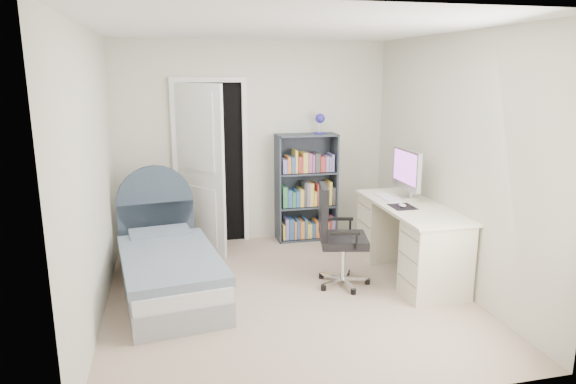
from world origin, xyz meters
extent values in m
cube|color=tan|center=(0.00, 0.00, -0.03)|extent=(3.40, 3.60, 0.05)
cube|color=white|center=(0.00, 0.00, 2.52)|extent=(3.40, 3.60, 0.05)
cube|color=beige|center=(0.00, 1.82, 1.25)|extent=(3.40, 0.05, 2.50)
cube|color=beige|center=(0.00, -1.82, 1.25)|extent=(3.40, 0.05, 2.50)
cube|color=beige|center=(-1.72, 0.00, 1.25)|extent=(0.05, 3.60, 2.50)
cube|color=beige|center=(1.72, 0.00, 1.25)|extent=(0.05, 3.60, 2.50)
cube|color=black|center=(-0.55, 1.80, 1.00)|extent=(0.80, 0.01, 2.00)
cube|color=white|center=(-0.98, 1.77, 1.00)|extent=(0.06, 0.06, 2.00)
cube|color=white|center=(-0.12, 1.77, 1.00)|extent=(0.06, 0.06, 2.00)
cube|color=white|center=(-0.55, 1.77, 2.03)|extent=(0.92, 0.06, 0.06)
cube|color=white|center=(-0.71, 1.45, 1.00)|extent=(0.52, 0.66, 2.00)
cube|color=gray|center=(-1.10, 0.26, 0.11)|extent=(1.07, 1.86, 0.23)
cube|color=silver|center=(-1.10, 0.26, 0.29)|extent=(1.05, 1.83, 0.14)
cube|color=slate|center=(-1.09, 0.17, 0.40)|extent=(1.06, 1.60, 0.09)
cube|color=slate|center=(-1.19, 0.89, 0.42)|extent=(0.67, 0.43, 0.11)
cube|color=#33404F|center=(-1.23, 1.17, 0.35)|extent=(0.84, 0.16, 0.71)
cylinder|color=#33404F|center=(-1.23, 1.17, 0.71)|extent=(0.84, 0.16, 0.84)
cylinder|color=#DDCB88|center=(-1.24, 1.42, 0.26)|extent=(0.04, 0.04, 0.51)
cylinder|color=#DDCB88|center=(-1.24, 1.77, 0.26)|extent=(0.04, 0.04, 0.51)
cylinder|color=#DDCB88|center=(-0.89, 1.42, 0.26)|extent=(0.04, 0.04, 0.51)
cylinder|color=#DDCB88|center=(-0.89, 1.77, 0.26)|extent=(0.04, 0.04, 0.51)
cube|color=#DDCB88|center=(-1.06, 1.60, 0.50)|extent=(0.41, 0.41, 0.03)
cube|color=#DDCB88|center=(-1.06, 1.60, 0.18)|extent=(0.37, 0.37, 0.02)
cube|color=#B24C33|center=(-1.12, 1.60, 0.53)|extent=(0.16, 0.23, 0.03)
cube|color=#3F598C|center=(-1.12, 1.60, 0.56)|extent=(0.15, 0.21, 0.03)
cube|color=#D8CC7F|center=(-1.12, 1.60, 0.59)|extent=(0.14, 0.20, 0.03)
cylinder|color=silver|center=(-0.72, 1.69, 0.01)|extent=(0.21, 0.21, 0.02)
cylinder|color=silver|center=(-0.72, 1.69, 0.75)|extent=(0.02, 0.02, 1.47)
sphere|color=silver|center=(-0.66, 1.65, 1.45)|extent=(0.09, 0.09, 0.09)
cube|color=#353D48|center=(0.27, 1.64, 0.68)|extent=(0.02, 0.33, 1.36)
cube|color=#353D48|center=(1.01, 1.64, 0.68)|extent=(0.02, 0.33, 1.36)
cube|color=#353D48|center=(0.64, 1.64, 1.35)|extent=(0.76, 0.33, 0.02)
cube|color=#353D48|center=(0.64, 1.64, 0.01)|extent=(0.76, 0.33, 0.02)
cube|color=#353D48|center=(0.64, 1.80, 0.68)|extent=(0.76, 0.01, 1.36)
cube|color=#353D48|center=(0.64, 1.64, 0.44)|extent=(0.72, 0.31, 0.02)
cube|color=#353D48|center=(0.64, 1.64, 0.87)|extent=(0.72, 0.31, 0.02)
cylinder|color=#2A2398|center=(0.80, 1.64, 1.37)|extent=(0.13, 0.13, 0.02)
cylinder|color=silver|center=(0.80, 1.64, 1.46)|extent=(0.02, 0.02, 0.17)
sphere|color=#2A2398|center=(0.80, 1.60, 1.56)|extent=(0.12, 0.12, 0.12)
cube|color=#D8BF4C|center=(0.32, 1.62, 0.13)|extent=(0.03, 0.23, 0.19)
cube|color=#7F72B2|center=(0.36, 1.62, 0.17)|extent=(0.04, 0.23, 0.27)
cube|color=#335999|center=(0.42, 1.62, 0.16)|extent=(0.06, 0.23, 0.26)
cube|color=orange|center=(0.47, 1.62, 0.15)|extent=(0.03, 0.23, 0.23)
cube|color=#335999|center=(0.51, 1.62, 0.15)|extent=(0.04, 0.23, 0.25)
cube|color=orange|center=(0.56, 1.62, 0.15)|extent=(0.05, 0.23, 0.23)
cube|color=#335999|center=(0.61, 1.62, 0.16)|extent=(0.03, 0.23, 0.26)
cube|color=#D8BF4C|center=(0.66, 1.62, 0.13)|extent=(0.06, 0.23, 0.19)
cube|color=#335999|center=(0.72, 1.62, 0.12)|extent=(0.04, 0.23, 0.18)
cube|color=orange|center=(0.77, 1.62, 0.14)|extent=(0.05, 0.23, 0.21)
cube|color=#335999|center=(0.82, 1.62, 0.12)|extent=(0.04, 0.23, 0.18)
cube|color=#335999|center=(0.86, 1.62, 0.16)|extent=(0.04, 0.23, 0.26)
cube|color=#D8BF4C|center=(0.90, 1.62, 0.13)|extent=(0.03, 0.23, 0.19)
cube|color=#B23333|center=(0.94, 1.62, 0.17)|extent=(0.03, 0.23, 0.28)
cube|color=#7F72B2|center=(0.98, 1.62, 0.16)|extent=(0.04, 0.23, 0.26)
cube|color=#337F4C|center=(0.34, 1.62, 0.59)|extent=(0.06, 0.23, 0.26)
cube|color=#335999|center=(0.40, 1.62, 0.57)|extent=(0.05, 0.23, 0.22)
cube|color=#337F4C|center=(0.45, 1.62, 0.55)|extent=(0.04, 0.23, 0.19)
cube|color=#335999|center=(0.50, 1.62, 0.56)|extent=(0.05, 0.23, 0.21)
cube|color=#D8BF4C|center=(0.56, 1.62, 0.57)|extent=(0.05, 0.23, 0.22)
cube|color=#3F3F3F|center=(0.60, 1.62, 0.61)|extent=(0.03, 0.23, 0.30)
cube|color=#7F72B2|center=(0.64, 1.62, 0.61)|extent=(0.03, 0.23, 0.30)
cube|color=#D8BF4C|center=(0.68, 1.62, 0.60)|extent=(0.05, 0.23, 0.29)
cube|color=#D8BF4C|center=(0.73, 1.62, 0.55)|extent=(0.04, 0.23, 0.19)
cube|color=#B23333|center=(0.77, 1.62, 0.59)|extent=(0.03, 0.23, 0.27)
cube|color=orange|center=(0.82, 1.62, 0.55)|extent=(0.06, 0.23, 0.20)
cube|color=#D8BF4C|center=(0.88, 1.62, 0.57)|extent=(0.05, 0.23, 0.23)
cube|color=#D8BF4C|center=(0.93, 1.62, 0.61)|extent=(0.04, 0.23, 0.30)
cube|color=#3F3F3F|center=(0.97, 1.62, 0.57)|extent=(0.04, 0.23, 0.23)
cube|color=#7F72B2|center=(0.34, 1.62, 0.98)|extent=(0.06, 0.23, 0.18)
cube|color=orange|center=(0.39, 1.62, 1.00)|extent=(0.04, 0.23, 0.21)
cube|color=#335999|center=(0.44, 1.62, 1.00)|extent=(0.04, 0.23, 0.20)
cube|color=#D8BF4C|center=(0.48, 1.62, 1.04)|extent=(0.03, 0.23, 0.28)
cube|color=#B23333|center=(0.53, 1.62, 0.99)|extent=(0.06, 0.23, 0.20)
cube|color=#D8BF4C|center=(0.60, 1.62, 1.02)|extent=(0.06, 0.23, 0.25)
cube|color=#994C7F|center=(0.66, 1.62, 1.01)|extent=(0.05, 0.23, 0.24)
cube|color=#994C7F|center=(0.70, 1.62, 1.00)|extent=(0.03, 0.23, 0.22)
cube|color=#3F3F3F|center=(0.75, 1.62, 1.01)|extent=(0.06, 0.23, 0.24)
cube|color=#B23333|center=(0.82, 1.62, 0.99)|extent=(0.06, 0.23, 0.19)
cube|color=#7F72B2|center=(0.88, 1.62, 0.99)|extent=(0.04, 0.23, 0.20)
cube|color=#7F72B2|center=(0.92, 1.62, 0.99)|extent=(0.03, 0.23, 0.18)
cube|color=#7F72B2|center=(0.95, 1.62, 1.00)|extent=(0.03, 0.23, 0.22)
cube|color=beige|center=(1.38, 0.19, 0.76)|extent=(0.64, 1.59, 0.03)
cube|color=beige|center=(1.38, -0.37, 0.37)|extent=(0.58, 0.42, 0.74)
cube|color=beige|center=(1.38, 0.76, 0.37)|extent=(0.58, 0.42, 0.74)
cube|color=silver|center=(1.49, 0.51, 0.78)|extent=(0.17, 0.17, 0.01)
cube|color=silver|center=(1.52, 0.51, 0.90)|extent=(0.03, 0.06, 0.23)
cube|color=silver|center=(1.47, 0.51, 1.09)|extent=(0.05, 0.59, 0.42)
cube|color=#B351C5|center=(1.44, 0.51, 1.11)|extent=(0.00, 0.53, 0.34)
cube|color=white|center=(1.26, 0.51, 0.78)|extent=(0.14, 0.42, 0.02)
cube|color=black|center=(1.26, 0.14, 0.78)|extent=(0.23, 0.28, 0.00)
ellipsoid|color=white|center=(1.26, 0.14, 0.79)|extent=(0.06, 0.11, 0.03)
cube|color=silver|center=(0.74, 0.08, 0.06)|extent=(0.27, 0.10, 0.02)
cylinder|color=black|center=(0.87, 0.05, 0.03)|extent=(0.06, 0.06, 0.06)
cube|color=silver|center=(0.68, 0.22, 0.06)|extent=(0.17, 0.25, 0.02)
cylinder|color=black|center=(0.75, 0.33, 0.03)|extent=(0.06, 0.06, 0.06)
cube|color=silver|center=(0.53, 0.20, 0.06)|extent=(0.20, 0.22, 0.02)
cylinder|color=black|center=(0.45, 0.30, 0.03)|extent=(0.06, 0.06, 0.06)
cube|color=silver|center=(0.50, 0.06, 0.06)|extent=(0.26, 0.14, 0.02)
cylinder|color=black|center=(0.38, 0.01, 0.03)|extent=(0.06, 0.06, 0.06)
cube|color=silver|center=(0.63, -0.02, 0.06)|extent=(0.06, 0.27, 0.02)
cylinder|color=black|center=(0.64, -0.15, 0.03)|extent=(0.06, 0.06, 0.06)
cylinder|color=silver|center=(0.62, 0.11, 0.26)|extent=(0.06, 0.06, 0.40)
cube|color=black|center=(0.62, 0.11, 0.47)|extent=(0.54, 0.54, 0.09)
cube|color=black|center=(0.41, 0.15, 0.78)|extent=(0.16, 0.42, 0.52)
cube|color=black|center=(0.54, -0.13, 0.63)|extent=(0.29, 0.10, 0.03)
cube|color=black|center=(0.65, 0.35, 0.63)|extent=(0.29, 0.10, 0.03)
camera|label=1|loc=(-1.05, -4.54, 2.13)|focal=32.00mm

